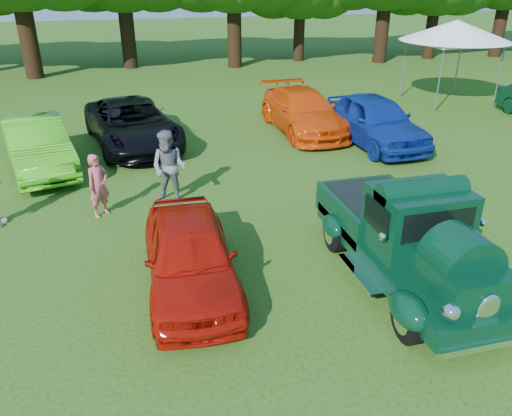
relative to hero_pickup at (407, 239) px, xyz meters
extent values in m
plane|color=#244710|center=(-1.63, 0.77, -0.85)|extent=(120.00, 120.00, 0.00)
cylinder|color=black|center=(-0.88, -1.68, -0.46)|extent=(0.23, 0.78, 0.78)
cylinder|color=black|center=(0.88, -1.68, -0.46)|extent=(0.23, 0.78, 0.78)
cylinder|color=black|center=(-0.88, 1.33, -0.46)|extent=(0.23, 0.78, 0.78)
cylinder|color=black|center=(0.88, 1.33, -0.46)|extent=(0.23, 0.78, 0.78)
cube|color=black|center=(0.00, -0.10, -0.30)|extent=(1.81, 4.75, 0.36)
cube|color=black|center=(0.00, -1.52, 0.12)|extent=(1.16, 1.53, 0.65)
cube|color=black|center=(0.00, -0.23, 0.48)|extent=(1.65, 1.21, 1.27)
cube|color=black|center=(0.00, -0.81, 0.70)|extent=(1.37, 0.06, 0.55)
cube|color=black|center=(0.00, 1.35, -0.01)|extent=(1.81, 2.16, 0.61)
cube|color=black|center=(0.00, 1.35, 0.29)|extent=(1.56, 1.90, 0.05)
ellipsoid|color=black|center=(-0.91, -1.68, -0.26)|extent=(0.52, 0.91, 0.52)
ellipsoid|color=black|center=(0.91, -1.68, -0.26)|extent=(0.52, 0.91, 0.52)
ellipsoid|color=black|center=(-0.94, 1.33, -0.27)|extent=(0.40, 0.76, 0.44)
ellipsoid|color=black|center=(0.94, 1.33, -0.27)|extent=(0.40, 0.76, 0.44)
ellipsoid|color=white|center=(0.00, -2.31, -0.01)|extent=(0.43, 0.13, 0.63)
sphere|color=white|center=(-0.59, -2.24, 0.06)|extent=(0.30, 0.30, 0.30)
cube|color=white|center=(0.00, -2.47, -0.49)|extent=(1.71, 0.12, 0.12)
cube|color=white|center=(0.00, 2.44, -0.43)|extent=(1.71, 0.12, 0.12)
imported|color=#A40F07|center=(-4.04, 0.74, -0.16)|extent=(1.77, 4.09, 1.38)
imported|color=green|center=(-7.55, 8.06, -0.09)|extent=(2.72, 4.87, 1.52)
imported|color=black|center=(-4.75, 9.73, -0.09)|extent=(3.48, 5.85, 1.52)
imported|color=#DE4007|center=(1.41, 9.83, -0.10)|extent=(2.20, 5.20, 1.50)
imported|color=navy|center=(3.28, 7.80, -0.02)|extent=(2.22, 4.97, 1.66)
imported|color=#C5515A|center=(-5.73, 4.35, -0.07)|extent=(0.68, 0.65, 1.57)
imported|color=slate|center=(-4.00, 4.69, 0.10)|extent=(1.16, 1.08, 1.90)
cube|color=white|center=(9.28, 12.53, 1.78)|extent=(3.22, 3.22, 0.13)
cone|color=white|center=(9.28, 12.53, 2.26)|extent=(4.73, 4.73, 0.86)
cylinder|color=slate|center=(7.83, 11.08, 0.44)|extent=(0.06, 0.06, 2.58)
cylinder|color=slate|center=(7.83, 13.98, 0.44)|extent=(0.06, 0.06, 2.58)
cylinder|color=slate|center=(10.73, 11.08, 0.44)|extent=(0.06, 0.06, 2.58)
cylinder|color=slate|center=(10.73, 13.97, 0.44)|extent=(0.06, 0.06, 2.58)
cylinder|color=black|center=(-9.62, 23.39, 1.51)|extent=(0.94, 0.94, 4.72)
cylinder|color=black|center=(-4.31, 25.37, 1.32)|extent=(0.87, 0.87, 4.34)
cylinder|color=black|center=(1.99, 24.01, 1.29)|extent=(0.86, 0.86, 4.29)
cylinder|color=black|center=(6.61, 25.28, 0.92)|extent=(0.71, 0.71, 3.54)
cylinder|color=black|center=(11.51, 23.29, 1.30)|extent=(0.86, 0.86, 4.31)
cylinder|color=black|center=(15.50, 23.91, 1.01)|extent=(0.75, 0.75, 3.73)
cylinder|color=black|center=(20.48, 23.46, 1.22)|extent=(0.83, 0.83, 4.13)
camera|label=1|loc=(-4.88, -7.26, 4.59)|focal=35.00mm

